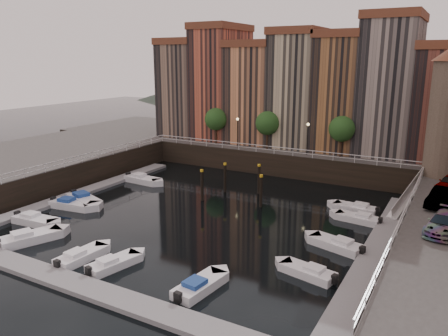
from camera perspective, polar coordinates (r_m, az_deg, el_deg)
The scene contains 27 objects.
ground at distance 44.05m, azimuth -1.68°, elevation -5.87°, with size 200.00×200.00×0.00m, color black.
quay_far at distance 66.48m, azimuth 9.85°, elevation 2.17°, with size 80.00×20.00×3.00m, color black.
quay_left at distance 61.09m, azimuth -25.94°, elevation -0.13°, with size 20.00×36.00×3.00m, color black.
dock_left at distance 53.06m, azimuth -17.49°, elevation -2.83°, with size 2.00×28.00×0.35m, color gray.
dock_right at distance 37.93m, azimuth 19.35°, elevation -9.84°, with size 2.00×28.00×0.35m, color gray.
dock_near at distance 31.88m, azimuth -18.03°, elevation -14.49°, with size 30.00×2.00×0.35m, color gray.
mountains at distance 146.98m, azimuth 21.82°, elevation 10.40°, with size 145.00×100.00×18.00m.
far_terrace at distance 61.81m, azimuth 12.37°, elevation 10.02°, with size 48.70×10.30×17.50m.
promenade_trees at distance 58.88m, azimuth 6.28°, elevation 5.79°, with size 21.20×3.20×5.20m.
street_lamps at distance 57.94m, azimuth 6.18°, elevation 4.96°, with size 10.36×0.36×4.18m.
railings at distance 47.02m, azimuth 1.33°, elevation 0.26°, with size 36.08×34.04×0.52m.
gangway at distance 47.56m, azimuth 22.95°, elevation -3.07°, with size 2.78×8.32×3.73m.
mooring_pilings at distance 48.09m, azimuth 1.64°, elevation -2.06°, with size 6.84×5.56×3.78m.
boat_left_0 at distance 44.77m, azimuth -23.48°, elevation -6.26°, with size 4.84×2.11×1.09m.
boat_left_1 at distance 47.99m, azimuth -19.36°, elevation -4.51°, with size 5.00×2.40×1.12m.
boat_left_2 at distance 48.99m, azimuth -17.86°, elevation -3.98°, with size 5.35×3.36×1.20m.
boat_left_4 at distance 55.34m, azimuth -10.65°, elevation -1.48°, with size 5.11×2.08×1.16m.
boat_right_1 at distance 32.44m, azimuth 11.00°, elevation -13.19°, with size 4.39×2.37×0.98m.
boat_right_2 at distance 37.19m, azimuth 14.56°, elevation -9.65°, with size 4.81×2.84×1.08m.
boat_right_3 at distance 43.53m, azimuth 17.17°, elevation -6.31°, with size 4.38×1.97×0.99m.
boat_right_4 at distance 46.22m, azimuth 16.86°, elevation -5.06°, with size 4.62×2.04×1.04m.
boat_near_0 at distance 40.66m, azimuth -24.09°, elevation -8.32°, with size 3.54×5.24×1.19m.
boat_near_1 at distance 35.86m, azimuth -18.21°, elevation -10.88°, with size 1.92×4.52×1.03m.
boat_near_2 at distance 34.05m, azimuth -14.29°, elevation -11.99°, with size 2.45×4.45×1.00m.
boat_near_3 at distance 30.16m, azimuth -3.23°, elevation -15.12°, with size 2.17×4.67×1.05m.
car_b at distance 40.59m, azimuth 26.58°, elevation -3.60°, with size 1.60×4.59×1.51m, color gray.
car_c at distance 34.67m, azimuth 26.78°, elevation -6.60°, with size 1.98×4.86×1.41m, color gray.
Camera 1 is at (21.24, -35.50, 15.11)m, focal length 35.00 mm.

